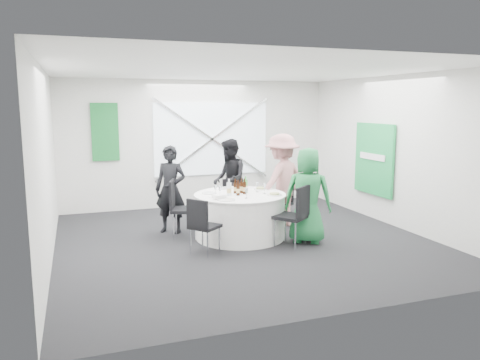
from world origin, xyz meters
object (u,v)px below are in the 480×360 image
object	(u,v)px
banquet_table	(240,216)
chair_back	(232,197)
person_woman_pink	(282,181)
chair_front_right	(296,211)
person_man_back	(229,180)
person_man_back_left	(171,189)
green_water_bottle	(245,186)
person_woman_green	(308,195)
chair_back_right	(282,199)
chair_front_left	(202,222)
chair_back_left	(180,204)
clear_water_bottle	(229,189)

from	to	relation	value
banquet_table	chair_back	world-z (taller)	chair_back
banquet_table	person_woman_pink	world-z (taller)	person_woman_pink
chair_front_right	chair_back	bearing A→B (deg)	-116.41
chair_back	person_man_back	size ratio (longest dim) A/B	0.51
banquet_table	chair_front_right	bearing A→B (deg)	-51.89
person_man_back_left	green_water_bottle	distance (m)	1.34
banquet_table	green_water_bottle	xyz separation A→B (m)	(0.12, 0.07, 0.49)
banquet_table	person_woman_green	world-z (taller)	person_woman_green
person_woman_pink	person_man_back	bearing A→B (deg)	-70.64
chair_back_right	person_woman_green	distance (m)	1.28
chair_front_left	chair_back	bearing A→B (deg)	-70.12
person_woman_green	green_water_bottle	bearing A→B (deg)	-6.50
person_man_back	person_woman_green	xyz separation A→B (m)	(0.73, -1.88, -0.02)
chair_back_left	person_woman_green	distance (m)	2.17
person_man_back_left	person_woman_pink	distance (m)	2.05
green_water_bottle	chair_front_right	bearing A→B (deg)	-59.55
chair_front_right	green_water_bottle	world-z (taller)	green_water_bottle
chair_front_right	person_man_back_left	bearing A→B (deg)	-80.37
green_water_bottle	person_woman_pink	bearing A→B (deg)	25.02
chair_back	chair_back_left	xyz separation A→B (m)	(-1.21, -0.80, 0.11)
chair_front_left	clear_water_bottle	world-z (taller)	clear_water_bottle
person_woman_pink	clear_water_bottle	xyz separation A→B (m)	(-1.21, -0.56, 0.00)
chair_back_right	person_woman_pink	distance (m)	0.41
chair_back_right	green_water_bottle	distance (m)	1.15
clear_water_bottle	person_woman_green	bearing A→B (deg)	-24.57
chair_front_left	person_woman_green	distance (m)	1.84
banquet_table	chair_back	xyz separation A→B (m)	(0.24, 1.14, 0.10)
chair_front_left	green_water_bottle	world-z (taller)	green_water_bottle
chair_back_left	green_water_bottle	size ratio (longest dim) A/B	3.49
banquet_table	chair_front_right	size ratio (longest dim) A/B	1.56
chair_back	chair_back_right	xyz separation A→B (m)	(0.83, -0.54, 0.01)
chair_front_left	person_man_back_left	xyz separation A→B (m)	(-0.19, 1.42, 0.27)
chair_back	person_man_back	bearing A→B (deg)	112.54
person_man_back_left	person_woman_pink	size ratio (longest dim) A/B	0.90
banquet_table	chair_front_left	bearing A→B (deg)	-140.68
person_woman_green	person_woman_pink	bearing A→B (deg)	-58.09
person_man_back_left	green_water_bottle	size ratio (longest dim) A/B	5.44
person_woman_green	green_water_bottle	world-z (taller)	person_woman_green
chair_front_left	person_man_back_left	size ratio (longest dim) A/B	0.56
clear_water_bottle	green_water_bottle	bearing A→B (deg)	24.72
banquet_table	chair_front_left	size ratio (longest dim) A/B	1.79
green_water_bottle	clear_water_bottle	xyz separation A→B (m)	(-0.35, -0.16, -0.00)
person_woman_pink	person_woman_green	distance (m)	1.11
person_woman_green	chair_back_left	bearing A→B (deg)	6.70
person_woman_pink	green_water_bottle	world-z (taller)	person_woman_pink
banquet_table	person_man_back_left	size ratio (longest dim) A/B	1.00
chair_front_right	green_water_bottle	xyz separation A→B (m)	(-0.52, 0.89, 0.28)
chair_front_left	chair_back_right	bearing A→B (deg)	-95.13
chair_back	chair_front_left	xyz separation A→B (m)	(-1.10, -1.84, 0.03)
person_man_back	person_woman_green	world-z (taller)	person_man_back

